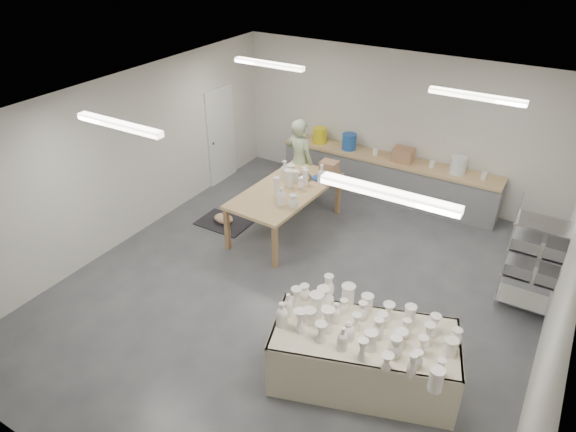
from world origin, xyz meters
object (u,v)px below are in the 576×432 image
Objects in this scene: drying_table at (363,353)px; potter at (300,161)px; red_stool at (306,182)px; work_table at (292,187)px.

potter is at bearing 111.15° from drying_table.
potter reaches higher than red_stool.
potter is 0.66m from red_stool.
drying_table is at bearing 141.08° from potter.
potter is at bearing -90.00° from red_stool.
work_table is 1.14m from potter.
red_stool is (-3.10, 4.08, -0.16)m from drying_table.
work_table is (-2.66, 2.76, 0.42)m from drying_table.
potter reaches higher than drying_table.
red_stool is (0.00, 0.27, -0.60)m from potter.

